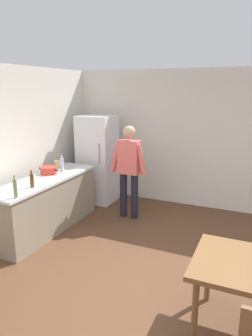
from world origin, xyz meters
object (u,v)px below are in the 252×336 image
Objects in this scene: utensil_jar at (57,164)px; bottle_beer_brown at (32,180)px; person at (129,166)px; refrigerator at (98,159)px; bottle_water_clear at (62,165)px; cooking_pot at (49,170)px; bottle_vinegar_tall at (15,188)px.

utensil_jar is 1.23× the size of bottle_beer_brown.
bottle_beer_brown is at bearing -121.19° from person.
bottle_water_clear is at bearing -94.60° from refrigerator.
bottle_water_clear is at bearing 97.91° from bottle_beer_brown.
cooking_pot is (-1.17, -0.78, -0.02)m from person.
utensil_jar is 0.28m from bottle_water_clear.
bottle_water_clear is at bearing -37.10° from utensil_jar.
bottle_beer_brown is (-0.12, 0.46, -0.03)m from bottle_vinegar_tall.
refrigerator is at bearing 72.04° from utensil_jar.
person is at bearing 17.71° from utensil_jar.
person is 1.19m from bottle_water_clear.
person reaches higher than bottle_beer_brown.
refrigerator reaches higher than utensil_jar.
person is at bearing 33.73° from cooking_pot.
person is 5.67× the size of bottle_water_clear.
bottle_vinegar_tall is (0.38, -1.18, 0.08)m from cooking_pot.
utensil_jar is (-1.26, -0.40, 0.00)m from person.
person reaches higher than bottle_water_clear.
person is at bearing -30.23° from refrigerator.
utensil_jar is (-0.09, 0.38, 0.02)m from cooking_pot.
cooking_pot is 1.25× the size of bottle_vinegar_tall.
bottle_beer_brown is at bearing 104.20° from bottle_vinegar_tall.
utensil_jar is at bearing 142.90° from bottle_water_clear.
person is at bearing 67.98° from bottle_vinegar_tall.
person is 2.12m from bottle_vinegar_tall.
person is 1.76m from bottle_beer_brown.
refrigerator reaches higher than person.
refrigerator reaches higher than bottle_vinegar_tall.
bottle_beer_brown is (-0.91, -1.50, 0.03)m from person.
person is 6.54× the size of bottle_beer_brown.
cooking_pot is at bearing -121.29° from bottle_water_clear.
person is 5.31× the size of utensil_jar.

